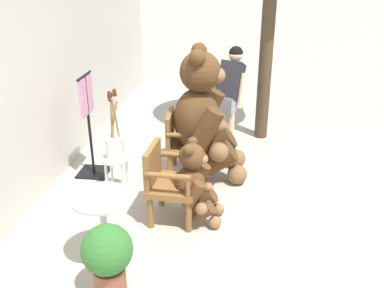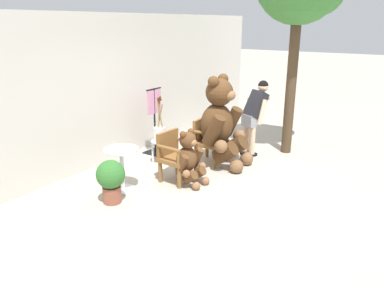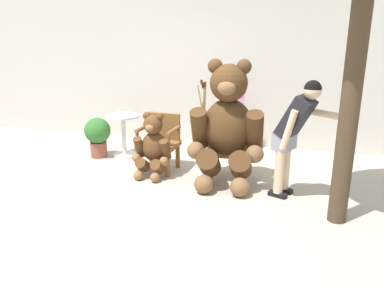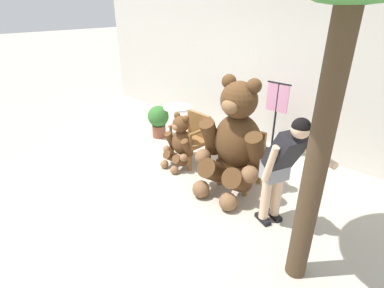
{
  "view_description": "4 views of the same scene",
  "coord_description": "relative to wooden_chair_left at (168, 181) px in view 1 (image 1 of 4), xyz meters",
  "views": [
    {
      "loc": [
        -4.56,
        -0.1,
        2.72
      ],
      "look_at": [
        -0.24,
        0.47,
        0.78
      ],
      "focal_mm": 40.0,
      "sensor_mm": 36.0,
      "label": 1
    },
    {
      "loc": [
        -5.38,
        -2.92,
        2.63
      ],
      "look_at": [
        -0.16,
        0.61,
        0.57
      ],
      "focal_mm": 35.0,
      "sensor_mm": 36.0,
      "label": 2
    },
    {
      "loc": [
        1.4,
        -4.5,
        2.04
      ],
      "look_at": [
        0.09,
        0.26,
        0.58
      ],
      "focal_mm": 35.0,
      "sensor_mm": 36.0,
      "label": 3
    },
    {
      "loc": [
        2.75,
        -2.79,
        2.59
      ],
      "look_at": [
        -0.12,
        0.25,
        0.61
      ],
      "focal_mm": 28.0,
      "sensor_mm": 36.0,
      "label": 4
    }
  ],
  "objects": [
    {
      "name": "wooden_chair_left",
      "position": [
        0.0,
        0.0,
        0.0
      ],
      "size": [
        0.59,
        0.55,
        0.86
      ],
      "color": "brown",
      "rests_on": "ground"
    },
    {
      "name": "person_visitor",
      "position": [
        1.97,
        -0.55,
        0.45
      ],
      "size": [
        0.86,
        0.48,
        1.52
      ],
      "color": "black",
      "rests_on": "ground"
    },
    {
      "name": "wooden_chair_right",
      "position": [
        1.08,
        -0.0,
        0.0
      ],
      "size": [
        0.59,
        0.55,
        0.86
      ],
      "color": "brown",
      "rests_on": "ground"
    },
    {
      "name": "potted_plant",
      "position": [
        -1.23,
        0.29,
        -0.07
      ],
      "size": [
        0.44,
        0.44,
        0.68
      ],
      "color": "brown",
      "rests_on": "ground"
    },
    {
      "name": "teddy_bear_small",
      "position": [
        -0.01,
        -0.29,
        0.0
      ],
      "size": [
        0.57,
        0.55,
        0.95
      ],
      "color": "brown",
      "rests_on": "ground"
    },
    {
      "name": "back_wall",
      "position": [
        0.54,
        1.7,
        0.94
      ],
      "size": [
        10.0,
        0.16,
        2.8
      ],
      "primitive_type": "cube",
      "color": "beige",
      "rests_on": "ground"
    },
    {
      "name": "white_stool",
      "position": [
        0.49,
        0.74,
        -0.11
      ],
      "size": [
        0.34,
        0.34,
        0.46
      ],
      "color": "silver",
      "rests_on": "ground"
    },
    {
      "name": "ground_plane",
      "position": [
        0.54,
        -0.7,
        -0.46
      ],
      "size": [
        60.0,
        60.0,
        0.0
      ],
      "primitive_type": "plane",
      "color": "#B2A899"
    },
    {
      "name": "clothing_display_stand",
      "position": [
        0.92,
        1.2,
        0.26
      ],
      "size": [
        0.44,
        0.4,
        1.36
      ],
      "color": "black",
      "rests_on": "ground"
    },
    {
      "name": "round_side_table",
      "position": [
        -0.83,
        0.45,
        -0.01
      ],
      "size": [
        0.56,
        0.56,
        0.72
      ],
      "color": "silver",
      "rests_on": "ground"
    },
    {
      "name": "brush_bucket",
      "position": [
        0.49,
        0.74,
        0.19
      ],
      "size": [
        0.22,
        0.22,
        0.87
      ],
      "color": "white",
      "rests_on": "white_stool"
    },
    {
      "name": "teddy_bear_large",
      "position": [
        1.09,
        -0.27,
        0.38
      ],
      "size": [
        1.03,
        1.0,
        1.72
      ],
      "color": "#4C3019",
      "rests_on": "ground"
    }
  ]
}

